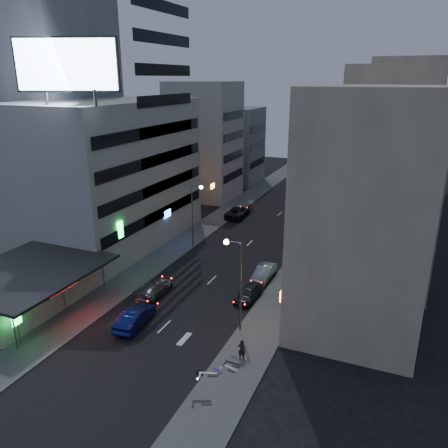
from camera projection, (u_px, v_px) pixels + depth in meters
The scene contains 29 objects.
ground at pixel (138, 352), 34.43m from camera, with size 180.00×180.00×0.00m, color black.
sidewalk_left at pixel (207, 226), 63.56m from camera, with size 4.00×120.00×0.12m, color #4C4C4F.
sidewalk_right at pixel (317, 241), 57.64m from camera, with size 4.00×120.00×0.12m, color #4C4C4F.
food_court at pixel (23, 287), 40.68m from camera, with size 11.00×13.00×3.88m.
white_building at pixel (109, 174), 55.31m from camera, with size 14.00×24.00×18.00m, color #B0B0AB.
grey_tower at pixel (63, 105), 58.72m from camera, with size 10.00×14.00×34.00m, color gray.
shophouse_near at pixel (363, 217), 34.86m from camera, with size 10.00×11.00×20.00m, color beige.
shophouse_mid at pixel (379, 205), 45.35m from camera, with size 11.00×12.00×16.00m, color tan.
shophouse_far at pixel (385, 156), 55.93m from camera, with size 10.00×14.00×22.00m, color beige.
far_left_a at pixel (204, 141), 76.26m from camera, with size 11.00×10.00×20.00m, color #B0B0AB.
far_left_b at pixel (230, 145), 88.59m from camera, with size 12.00×10.00×15.00m, color gray.
far_right_a at pixel (393, 154), 69.48m from camera, with size 11.00×12.00×18.00m, color tan.
far_right_b at pixel (402, 126), 80.56m from camera, with size 12.00×12.00×24.00m, color beige.
billboard at pixel (67, 65), 41.05m from camera, with size 9.52×3.75×6.20m.
street_lamp_right_near at pixel (236, 273), 35.77m from camera, with size 1.60×0.44×8.02m.
street_lamp_left at pixel (195, 207), 54.11m from camera, with size 1.60×0.44×8.02m.
street_lamp_right_far at pixel (319, 184), 65.45m from camera, with size 1.60×0.44×8.02m.
parked_car_right_near at pixel (248, 293), 42.33m from camera, with size 1.68×4.17×1.42m, color #2A292E.
parked_car_right_mid at pixel (264, 273), 46.64m from camera, with size 1.57×4.50×1.48m, color #A5A7AD.
parked_car_left at pixel (238, 212), 67.61m from camera, with size 2.66×5.78×1.61m, color black.
parked_car_right_far at pixel (298, 236), 57.42m from camera, with size 2.12×5.21×1.51m, color #9C9FA4.
road_car_blue at pixel (135, 317), 37.82m from camera, with size 1.72×4.93×1.62m, color navy.
road_car_silver at pixel (154, 289), 43.21m from camera, with size 1.99×4.89×1.42m, color gray.
person at pixel (242, 350), 33.10m from camera, with size 0.60×0.40×1.65m, color black.
scooter_black_a at pixel (211, 393), 28.93m from camera, with size 1.87×0.62×1.14m, color black, non-canonical shape.
scooter_silver_a at pixel (217, 366), 31.62m from camera, with size 1.97×0.66×1.20m, color #B6B8BE, non-canonical shape.
scooter_blue at pixel (223, 368), 31.59m from camera, with size 1.59×0.53×0.97m, color navy, non-canonical shape.
scooter_black_b at pixel (242, 358), 32.52m from camera, with size 1.92×0.64×1.17m, color black, non-canonical shape.
scooter_silver_b at pixel (238, 363), 31.92m from camera, with size 1.84×0.61×1.12m, color #A8ACAF, non-canonical shape.
Camera 1 is at (17.71, -24.46, 20.53)m, focal length 35.00 mm.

